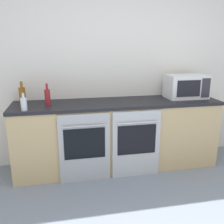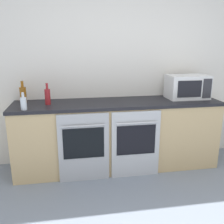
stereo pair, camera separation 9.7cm
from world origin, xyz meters
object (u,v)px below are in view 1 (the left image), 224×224
at_px(oven_right, 136,144).
at_px(bottle_amber, 22,95).
at_px(microwave, 186,86).
at_px(bottle_clear, 24,104).
at_px(oven_left, 85,148).
at_px(bottle_red, 47,97).

xyz_separation_m(oven_right, bottle_amber, (-1.33, 0.43, 0.57)).
xyz_separation_m(microwave, bottle_clear, (-2.06, -0.28, -0.08)).
height_order(oven_left, bottle_amber, bottle_amber).
bearing_deg(bottle_amber, oven_left, -31.32).
height_order(microwave, bottle_clear, microwave).
distance_m(oven_right, bottle_amber, 1.51).
relative_size(oven_right, bottle_red, 3.24).
bearing_deg(bottle_red, oven_left, -36.96).
height_order(bottle_clear, bottle_red, bottle_red).
bearing_deg(bottle_clear, bottle_red, 42.30).
relative_size(oven_left, oven_right, 1.00).
bearing_deg(bottle_clear, bottle_amber, 99.79).
xyz_separation_m(oven_left, bottle_red, (-0.40, 0.30, 0.57)).
relative_size(oven_left, bottle_clear, 4.27).
height_order(oven_left, microwave, microwave).
bearing_deg(bottle_amber, bottle_clear, -80.21).
bearing_deg(bottle_amber, bottle_red, -22.70).
relative_size(oven_right, bottle_amber, 3.06).
xyz_separation_m(oven_right, bottle_clear, (-1.27, 0.08, 0.54)).
bearing_deg(bottle_clear, microwave, 7.70).
height_order(oven_left, bottle_red, bottle_red).
xyz_separation_m(bottle_clear, bottle_red, (0.24, 0.22, 0.02)).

